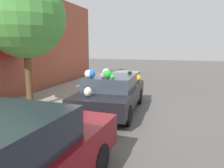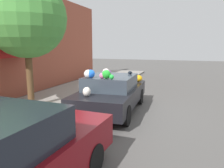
# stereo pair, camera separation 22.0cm
# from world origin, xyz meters

# --- Properties ---
(ground_plane) EXTENTS (60.00, 60.00, 0.00)m
(ground_plane) POSITION_xyz_m (0.00, 0.00, 0.00)
(ground_plane) COLOR #565451
(sidewalk_curb) EXTENTS (24.00, 3.20, 0.13)m
(sidewalk_curb) POSITION_xyz_m (0.00, 2.70, 0.06)
(sidewalk_curb) COLOR gray
(sidewalk_curb) RESTS_ON ground
(building_facade) EXTENTS (18.00, 1.20, 5.16)m
(building_facade) POSITION_xyz_m (-0.03, 4.92, 2.56)
(building_facade) COLOR #9E4C38
(building_facade) RESTS_ON ground
(street_tree) EXTENTS (2.85, 2.85, 4.64)m
(street_tree) POSITION_xyz_m (-0.79, 2.88, 3.33)
(street_tree) COLOR brown
(street_tree) RESTS_ON sidewalk_curb
(fire_hydrant) EXTENTS (0.20, 0.20, 0.70)m
(fire_hydrant) POSITION_xyz_m (2.31, 1.49, 0.47)
(fire_hydrant) COLOR red
(fire_hydrant) RESTS_ON sidewalk_curb
(art_car) EXTENTS (4.22, 2.00, 1.62)m
(art_car) POSITION_xyz_m (-0.04, -0.04, 0.72)
(art_car) COLOR black
(art_car) RESTS_ON ground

